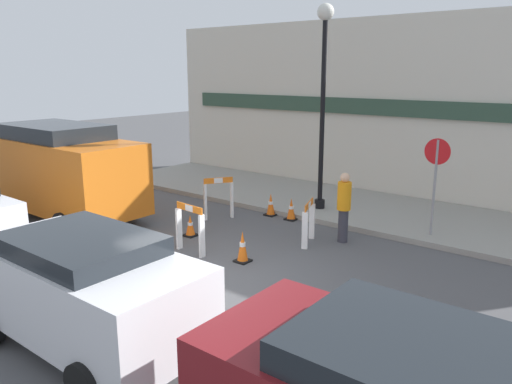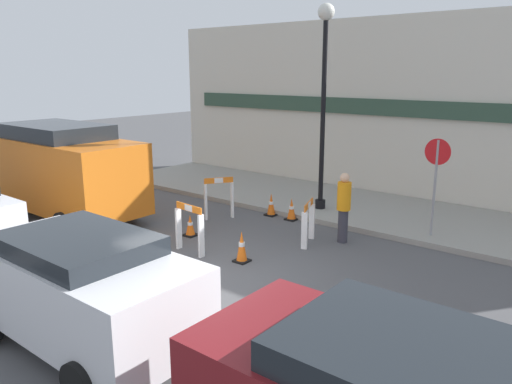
{
  "view_description": "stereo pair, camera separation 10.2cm",
  "coord_description": "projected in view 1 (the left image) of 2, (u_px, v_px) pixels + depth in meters",
  "views": [
    {
      "loc": [
        6.0,
        -6.28,
        3.9
      ],
      "look_at": [
        -1.34,
        3.07,
        1.0
      ],
      "focal_mm": 35.0,
      "sensor_mm": 36.0,
      "label": 1
    },
    {
      "loc": [
        6.08,
        -6.22,
        3.9
      ],
      "look_at": [
        -1.34,
        3.07,
        1.0
      ],
      "focal_mm": 35.0,
      "sensor_mm": 36.0,
      "label": 2
    }
  ],
  "objects": [
    {
      "name": "barricade_1",
      "position": [
        219.0,
        197.0,
        13.36
      ],
      "size": [
        0.55,
        0.73,
        1.13
      ],
      "rotation": [
        0.0,
        0.0,
        4.12
      ],
      "color": "white",
      "rests_on": "ground_plane"
    },
    {
      "name": "traffic_cone_3",
      "position": [
        243.0,
        247.0,
        10.38
      ],
      "size": [
        0.3,
        0.3,
        0.67
      ],
      "color": "black",
      "rests_on": "ground_plane"
    },
    {
      "name": "traffic_cone_2",
      "position": [
        271.0,
        205.0,
        13.73
      ],
      "size": [
        0.3,
        0.3,
        0.62
      ],
      "color": "black",
      "rests_on": "ground_plane"
    },
    {
      "name": "traffic_cone_0",
      "position": [
        190.0,
        226.0,
        12.03
      ],
      "size": [
        0.3,
        0.3,
        0.53
      ],
      "color": "black",
      "rests_on": "ground_plane"
    },
    {
      "name": "sidewalk_slab",
      "position": [
        365.0,
        209.0,
        14.2
      ],
      "size": [
        18.0,
        3.81,
        0.14
      ],
      "color": "gray",
      "rests_on": "ground_plane"
    },
    {
      "name": "barricade_0",
      "position": [
        309.0,
        221.0,
        11.43
      ],
      "size": [
        0.4,
        0.81,
        1.01
      ],
      "rotation": [
        0.0,
        0.0,
        1.92
      ],
      "color": "white",
      "rests_on": "ground_plane"
    },
    {
      "name": "stop_sign",
      "position": [
        436.0,
        171.0,
        11.4
      ],
      "size": [
        0.6,
        0.06,
        2.28
      ],
      "rotation": [
        0.0,
        0.0,
        3.1
      ],
      "color": "gray",
      "rests_on": "sidewalk_slab"
    },
    {
      "name": "streetlamp_post",
      "position": [
        323.0,
        81.0,
        13.22
      ],
      "size": [
        0.44,
        0.44,
        5.45
      ],
      "color": "black",
      "rests_on": "sidewalk_slab"
    },
    {
      "name": "ground_plane",
      "position": [
        211.0,
        285.0,
        9.32
      ],
      "size": [
        60.0,
        60.0,
        0.0
      ],
      "primitive_type": "plane",
      "color": "#4C4C4F"
    },
    {
      "name": "storefront_facade",
      "position": [
        399.0,
        110.0,
        15.07
      ],
      "size": [
        18.0,
        0.22,
        5.5
      ],
      "color": "beige",
      "rests_on": "ground_plane"
    },
    {
      "name": "barricade_2",
      "position": [
        190.0,
        227.0,
        10.83
      ],
      "size": [
        0.85,
        0.21,
        1.1
      ],
      "rotation": [
        0.0,
        0.0,
        6.19
      ],
      "color": "white",
      "rests_on": "ground_plane"
    },
    {
      "name": "traffic_cone_1",
      "position": [
        291.0,
        210.0,
        13.33
      ],
      "size": [
        0.3,
        0.3,
        0.59
      ],
      "color": "black",
      "rests_on": "ground_plane"
    },
    {
      "name": "person_worker",
      "position": [
        344.0,
        205.0,
        11.47
      ],
      "size": [
        0.43,
        0.43,
        1.65
      ],
      "rotation": [
        0.0,
        0.0,
        -2.65
      ],
      "color": "#33333D",
      "rests_on": "ground_plane"
    },
    {
      "name": "parked_car_1",
      "position": [
        84.0,
        285.0,
        7.04
      ],
      "size": [
        3.82,
        1.85,
        1.69
      ],
      "color": "silver",
      "rests_on": "ground_plane"
    },
    {
      "name": "work_van",
      "position": [
        57.0,
        167.0,
        13.5
      ],
      "size": [
        5.5,
        2.17,
        2.52
      ],
      "color": "#D16619",
      "rests_on": "ground_plane"
    }
  ]
}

